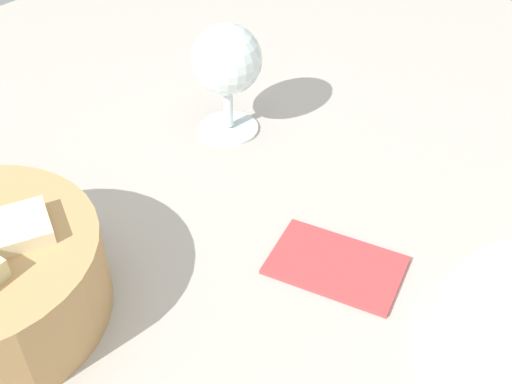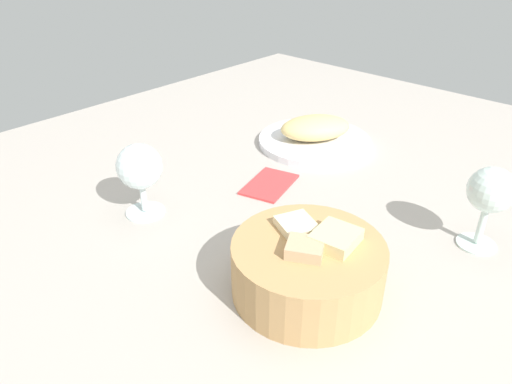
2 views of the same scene
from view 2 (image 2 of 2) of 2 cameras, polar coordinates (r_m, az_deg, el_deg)
name	(u,v)px [view 2 (image 2 of 2)]	position (r cm, az deg, el deg)	size (l,w,h in cm)	color
ground_plane	(325,202)	(83.78, 8.16, -1.23)	(140.00, 140.00, 2.00)	#AFA69D
plate	(314,141)	(102.36, 6.98, 6.00)	(23.53, 23.53, 1.40)	white
omelette	(315,128)	(101.14, 7.08, 7.61)	(14.76, 9.03, 4.81)	#E7C87C
lettuce_garnish	(313,126)	(106.57, 6.77, 7.85)	(4.64, 4.64, 1.45)	#3E863B
bread_basket	(308,266)	(61.20, 6.25, -8.79)	(19.23, 19.23, 8.85)	tan
wine_glass_near	(140,170)	(76.47, -13.68, 2.62)	(7.19, 7.19, 12.09)	silver
wine_glass_far	(490,194)	(73.79, 26.12, -0.23)	(6.52, 6.52, 12.60)	silver
folded_napkin	(269,183)	(85.92, 1.61, 1.03)	(11.00, 7.00, 0.80)	#D53C3D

